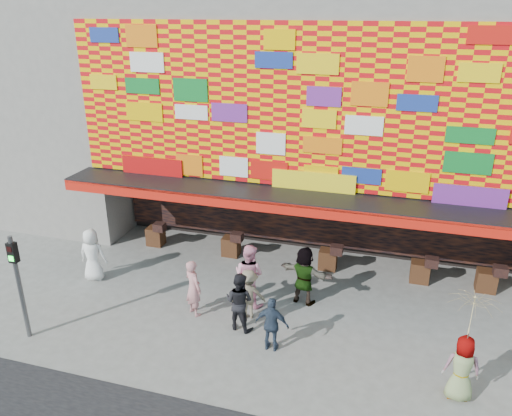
% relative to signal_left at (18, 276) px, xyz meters
% --- Properties ---
extents(ground, '(90.00, 90.00, 0.00)m').
position_rel_signal_left_xyz_m(ground, '(6.20, 1.50, -1.86)').
color(ground, slate).
rests_on(ground, ground).
extents(shop_building, '(15.20, 9.40, 10.00)m').
position_rel_signal_left_xyz_m(shop_building, '(6.20, 9.68, 3.37)').
color(shop_building, gray).
rests_on(shop_building, ground).
extents(neighbor_left, '(11.00, 8.00, 12.00)m').
position_rel_signal_left_xyz_m(neighbor_left, '(-6.80, 9.50, 4.14)').
color(neighbor_left, gray).
rests_on(neighbor_left, ground).
extents(signal_left, '(0.22, 0.20, 3.00)m').
position_rel_signal_left_xyz_m(signal_left, '(0.00, 0.00, 0.00)').
color(signal_left, '#59595B').
rests_on(signal_left, ground).
extents(ped_a, '(0.93, 0.67, 1.77)m').
position_rel_signal_left_xyz_m(ped_a, '(-0.04, 3.22, -0.97)').
color(ped_a, white).
rests_on(ped_a, ground).
extents(ped_b, '(0.75, 0.69, 1.73)m').
position_rel_signal_left_xyz_m(ped_b, '(3.90, 2.29, -1.00)').
color(ped_b, tan).
rests_on(ped_b, ground).
extents(ped_c, '(0.94, 0.79, 1.71)m').
position_rel_signal_left_xyz_m(ped_c, '(5.38, 2.01, -1.01)').
color(ped_c, black).
rests_on(ped_c, ground).
extents(ped_d, '(1.08, 0.78, 1.51)m').
position_rel_signal_left_xyz_m(ped_d, '(5.46, 2.58, -1.11)').
color(ped_d, '#776C56').
rests_on(ped_d, ground).
extents(ped_e, '(0.91, 0.40, 1.53)m').
position_rel_signal_left_xyz_m(ped_e, '(6.49, 1.35, -1.10)').
color(ped_e, '#2C3A4E').
rests_on(ped_e, ground).
extents(ped_f, '(1.78, 0.92, 1.83)m').
position_rel_signal_left_xyz_m(ped_f, '(6.83, 3.80, -0.94)').
color(ped_f, gray).
rests_on(ped_f, ground).
extents(ped_g, '(0.82, 0.55, 1.64)m').
position_rel_signal_left_xyz_m(ped_g, '(11.02, 0.88, -1.04)').
color(ped_g, gray).
rests_on(ped_g, ground).
extents(ped_i, '(1.10, 0.96, 1.95)m').
position_rel_signal_left_xyz_m(ped_i, '(5.27, 3.27, -0.89)').
color(ped_i, pink).
rests_on(ped_i, ground).
extents(parasol, '(1.14, 1.16, 1.97)m').
position_rel_signal_left_xyz_m(parasol, '(11.02, 0.88, 0.35)').
color(parasol, '#F4E59A').
rests_on(parasol, ground).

